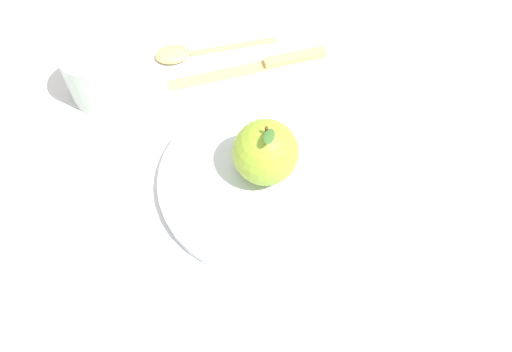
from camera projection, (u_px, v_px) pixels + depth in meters
ground_plane at (262, 166)px, 0.70m from camera, size 2.40×2.40×0.00m
dinner_plate at (256, 181)px, 0.68m from camera, size 0.23×0.23×0.01m
apple at (263, 153)px, 0.64m from camera, size 0.08×0.08×0.09m
cup at (91, 74)px, 0.71m from camera, size 0.07×0.07×0.08m
knife at (263, 65)px, 0.77m from camera, size 0.02×0.22×0.01m
spoon at (186, 52)px, 0.78m from camera, size 0.04×0.17×0.01m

